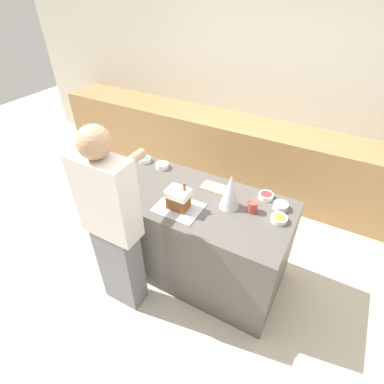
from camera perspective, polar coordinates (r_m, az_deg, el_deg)
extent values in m
plane|color=beige|center=(3.22, 0.45, -14.04)|extent=(12.00, 12.00, 0.00)
cube|color=beige|center=(4.05, 14.80, 18.62)|extent=(8.00, 0.05, 2.60)
cube|color=#9E7547|center=(4.10, 11.65, 6.34)|extent=(6.00, 0.60, 0.92)
cube|color=#514C47|center=(2.88, 0.49, -8.36)|extent=(1.69, 0.81, 0.91)
cube|color=#B2B2BC|center=(2.48, -2.56, -3.00)|extent=(0.38, 0.30, 0.01)
cube|color=brown|center=(2.44, -2.60, -1.89)|extent=(0.17, 0.13, 0.12)
cube|color=white|center=(2.38, -2.66, -0.22)|extent=(0.19, 0.14, 0.06)
cylinder|color=brown|center=(2.34, -1.47, 1.03)|extent=(0.02, 0.02, 0.07)
cone|color=silver|center=(2.42, 7.33, 0.14)|extent=(0.17, 0.17, 0.31)
cylinder|color=white|center=(2.65, 13.92, -0.74)|extent=(0.13, 0.13, 0.04)
cylinder|color=red|center=(2.64, 13.97, -0.46)|extent=(0.10, 0.10, 0.01)
cylinder|color=silver|center=(2.56, 16.53, -2.59)|extent=(0.12, 0.12, 0.05)
cylinder|color=brown|center=(2.55, 16.61, -2.25)|extent=(0.10, 0.10, 0.01)
cylinder|color=white|center=(2.98, -5.70, 5.01)|extent=(0.12, 0.12, 0.05)
cylinder|color=white|center=(2.97, -5.72, 5.32)|extent=(0.10, 0.10, 0.01)
cylinder|color=white|center=(2.44, 16.25, -4.96)|extent=(0.13, 0.13, 0.04)
cylinder|color=yellow|center=(2.43, 16.31, -4.68)|extent=(0.11, 0.11, 0.01)
cylinder|color=white|center=(3.10, -8.99, 6.10)|extent=(0.12, 0.12, 0.04)
cylinder|color=#4770DB|center=(3.10, -9.02, 6.36)|extent=(0.10, 0.10, 0.01)
cube|color=#CCB78C|center=(2.69, 4.26, 0.82)|extent=(0.22, 0.13, 0.02)
cylinder|color=#B24238|center=(2.47, 11.45, -2.76)|extent=(0.08, 0.08, 0.09)
cube|color=slate|center=(2.75, -13.33, -13.55)|extent=(0.35, 0.19, 0.84)
cube|color=silver|center=(2.24, -16.02, -1.11)|extent=(0.46, 0.21, 0.67)
sphere|color=tan|center=(2.00, -18.18, 9.02)|extent=(0.23, 0.23, 0.23)
cylinder|color=tan|center=(2.29, -12.85, 4.88)|extent=(0.08, 0.46, 0.08)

